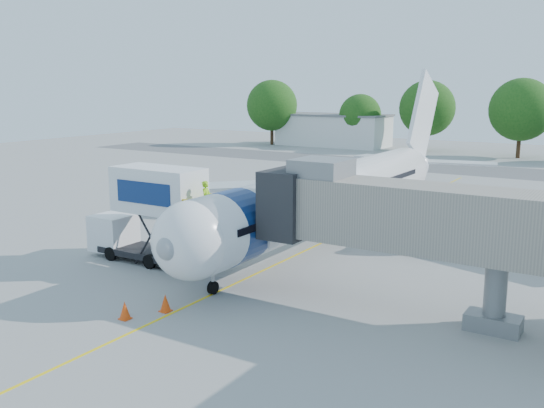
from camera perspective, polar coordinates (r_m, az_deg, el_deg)
The scene contains 14 objects.
ground at distance 37.37m, azimuth 3.36°, elevation -4.32°, with size 160.00×160.00×0.00m, color #9A9A97.
guidance_line at distance 37.37m, azimuth 3.36°, elevation -4.31°, with size 0.15×70.00×0.01m, color yellow.
taxiway_strip at distance 76.29m, azimuth 18.72°, elevation 3.03°, with size 120.00×10.00×0.01m, color #59595B.
aircraft at distance 40.31m, azimuth 6.22°, elevation 1.07°, with size 34.17×37.73×11.35m.
jet_bridge at distance 26.91m, azimuth 11.25°, elevation -1.07°, with size 13.90×3.20×6.60m.
catering_hiloader at distance 34.78m, azimuth -11.34°, elevation -0.99°, with size 8.50×2.44×5.50m.
ground_tug at distance 22.81m, azimuth -10.72°, elevation -13.07°, with size 3.11×1.62×1.24m.
safety_cone_a at distance 27.73m, azimuth -10.01°, elevation -9.18°, with size 0.50×0.50×0.80m.
safety_cone_b at distance 27.23m, azimuth -13.68°, elevation -9.73°, with size 0.50×0.50×0.79m.
outbuilding_left at distance 102.46m, azimuth 5.78°, elevation 6.96°, with size 18.40×8.40×5.30m.
tree_a at distance 103.81m, azimuth -0.01°, elevation 9.26°, with size 8.56×8.56×10.91m.
tree_b at distance 99.19m, azimuth 8.29°, elevation 8.26°, with size 6.77×6.77×8.63m.
tree_c at distance 96.34m, azimuth 14.39°, elevation 8.73°, with size 8.44×8.44×10.76m.
tree_d at distance 90.76m, azimuth 22.41°, elevation 8.21°, with size 8.62×8.62×10.99m.
Camera 1 is at (17.22, -31.66, 9.90)m, focal length 40.00 mm.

